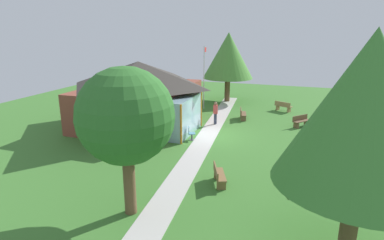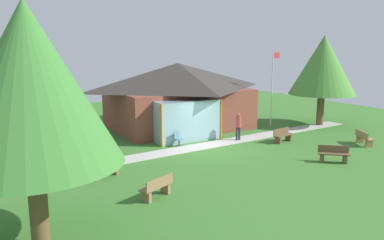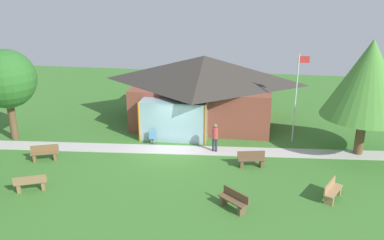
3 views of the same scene
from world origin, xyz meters
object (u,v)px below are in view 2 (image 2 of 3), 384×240
Objects in this scene: bench_front_right at (333,154)px; visitor_on_path at (238,124)px; flagpole at (272,85)px; tree_lawn_corner at (29,85)px; tree_east_hedge at (323,65)px; bench_mid_right at (283,136)px; patio_chair_porch_left at (178,139)px; pavilion at (178,94)px; bench_front_left at (157,188)px; bench_mid_left at (104,168)px; tree_west_hedge at (7,89)px; bench_lawn_far_right at (364,138)px.

bench_front_right is 6.31m from visitor_on_path.
flagpole is 0.79× the size of tree_lawn_corner.
bench_front_right is 10.62m from tree_east_hedge.
flagpole is 20.05m from tree_lawn_corner.
flagpole is 3.55× the size of bench_mid_right.
bench_mid_right is 6.47m from patio_chair_porch_left.
pavilion is 13.42m from bench_front_left.
pavilion reaches higher than patio_chair_porch_left.
bench_front_left is (1.08, -3.38, 0.00)m from bench_mid_left.
patio_chair_porch_left is at bearing -10.46° from bench_front_right.
bench_front_right is 0.82× the size of visitor_on_path.
tree_lawn_corner is at bearing -130.64° from pavilion.
visitor_on_path is 13.07m from tree_west_hedge.
tree_lawn_corner is (-20.91, -8.69, 0.26)m from tree_east_hedge.
tree_east_hedge reaches higher than bench_lawn_far_right.
tree_east_hedge is at bearing -19.91° from flagpole.
patio_chair_porch_left is 0.49× the size of visitor_on_path.
bench_mid_left is at bearing -160.42° from flagpole.
flagpole is 3.56× the size of bench_mid_left.
bench_mid_left is at bearing -37.23° from tree_west_hedge.
visitor_on_path is (-2.17, 1.66, 0.62)m from bench_mid_right.
tree_west_hedge is (-12.76, -0.00, 2.86)m from visitor_on_path.
bench_mid_right is (-2.48, -3.97, -2.66)m from flagpole.
bench_lawn_far_right is at bearing 152.26° from visitor_on_path.
visitor_on_path is (1.43, -5.39, -1.40)m from pavilion.
tree_east_hedge is (16.47, 7.02, 4.06)m from bench_front_left.
tree_west_hedge is at bearing 17.57° from bench_front_right.
bench_mid_right is (3.60, -7.05, -2.02)m from pavilion.
flagpole reaches higher than patio_chair_porch_left.
bench_front_left is 10.20m from visitor_on_path.
patio_chair_porch_left is (-9.80, 5.12, 0.01)m from bench_lawn_far_right.
bench_mid_left is at bearing -7.57° from bench_mid_right.
tree_lawn_corner is at bearing -157.43° from tree_east_hedge.
bench_lawn_far_right is 1.79× the size of patio_chair_porch_left.
tree_lawn_corner reaches higher than flagpole.
bench_mid_left is 0.23× the size of tree_east_hedge.
pavilion is at bearing -117.10° from bench_lawn_far_right.
tree_lawn_corner is at bearing -53.96° from bench_lawn_far_right.
bench_mid_left and bench_front_left have the same top height.
patio_chair_porch_left is at bearing 3.82° from tree_west_hedge.
bench_mid_right is at bearing -1.64° from bench_front_left.
pavilion reaches higher than bench_front_left.
visitor_on_path is 0.26× the size of tree_east_hedge.
tree_east_hedge reaches higher than bench_front_right.
tree_east_hedge is (17.54, 3.65, 4.06)m from bench_mid_left.
visitor_on_path is 0.25× the size of tree_lawn_corner.
patio_chair_porch_left is at bearing -91.19° from bench_lawn_far_right.
patio_chair_porch_left is (4.31, 6.61, 0.01)m from bench_front_left.
bench_front_left is at bearing 40.26° from bench_front_right.
patio_chair_porch_left is 12.79m from tree_lawn_corner.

